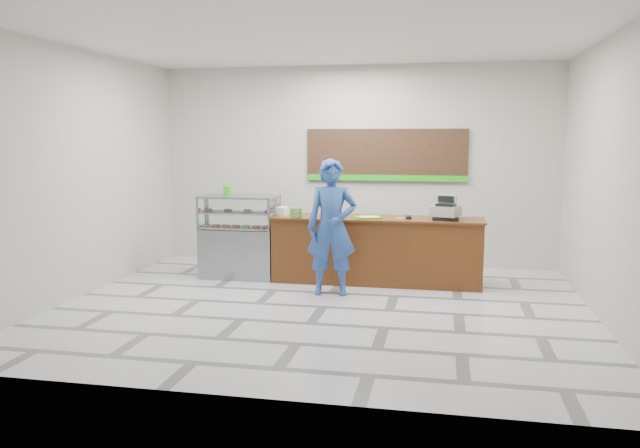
% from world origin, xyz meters
% --- Properties ---
extents(floor, '(7.00, 7.00, 0.00)m').
position_xyz_m(floor, '(0.00, 0.00, 0.00)').
color(floor, silver).
rests_on(floor, ground).
extents(back_wall, '(7.00, 0.00, 7.00)m').
position_xyz_m(back_wall, '(0.00, 3.00, 1.75)').
color(back_wall, beige).
rests_on(back_wall, floor).
extents(ceiling, '(7.00, 7.00, 0.00)m').
position_xyz_m(ceiling, '(0.00, 0.00, 3.50)').
color(ceiling, silver).
rests_on(ceiling, back_wall).
extents(sales_counter, '(3.26, 0.76, 1.03)m').
position_xyz_m(sales_counter, '(0.55, 1.55, 0.52)').
color(sales_counter, '#602E11').
rests_on(sales_counter, floor).
extents(display_case, '(1.22, 0.72, 1.33)m').
position_xyz_m(display_case, '(-1.67, 1.55, 0.68)').
color(display_case, gray).
rests_on(display_case, floor).
extents(menu_board, '(2.80, 0.06, 0.90)m').
position_xyz_m(menu_board, '(0.55, 2.96, 1.93)').
color(menu_board, black).
rests_on(menu_board, back_wall).
extents(cash_register, '(0.49, 0.50, 0.36)m').
position_xyz_m(cash_register, '(1.59, 1.50, 1.17)').
color(cash_register, black).
rests_on(cash_register, sales_counter).
extents(card_terminal, '(0.11, 0.17, 0.04)m').
position_xyz_m(card_terminal, '(1.03, 1.48, 1.05)').
color(card_terminal, black).
rests_on(card_terminal, sales_counter).
extents(serving_tray, '(0.46, 0.39, 0.02)m').
position_xyz_m(serving_tray, '(0.43, 1.45, 1.04)').
color(serving_tray, '#2DB800').
rests_on(serving_tray, sales_counter).
extents(napkin_box, '(0.19, 0.19, 0.13)m').
position_xyz_m(napkin_box, '(-0.95, 1.52, 1.10)').
color(napkin_box, white).
rests_on(napkin_box, sales_counter).
extents(straw_cup, '(0.08, 0.08, 0.11)m').
position_xyz_m(straw_cup, '(-0.43, 1.72, 1.09)').
color(straw_cup, silver).
rests_on(straw_cup, sales_counter).
extents(promo_box, '(0.18, 0.13, 0.15)m').
position_xyz_m(promo_box, '(-0.66, 1.28, 1.11)').
color(promo_box, green).
rests_on(promo_box, sales_counter).
extents(donut_decal, '(0.18, 0.18, 0.00)m').
position_xyz_m(donut_decal, '(0.92, 1.53, 1.03)').
color(donut_decal, '#CF5981').
rests_on(donut_decal, sales_counter).
extents(green_cup_left, '(0.08, 0.08, 0.13)m').
position_xyz_m(green_cup_left, '(-1.98, 1.78, 1.39)').
color(green_cup_left, green).
rests_on(green_cup_left, display_case).
extents(green_cup_right, '(0.08, 0.08, 0.13)m').
position_xyz_m(green_cup_right, '(-1.87, 1.67, 1.40)').
color(green_cup_right, green).
rests_on(green_cup_right, display_case).
extents(customer, '(0.76, 0.55, 1.95)m').
position_xyz_m(customer, '(-0.01, 0.72, 0.98)').
color(customer, '#284D93').
rests_on(customer, floor).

